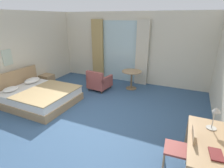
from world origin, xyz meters
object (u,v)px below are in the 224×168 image
framed_picture (7,58)px  nightstand (47,80)px  writing_desk (207,144)px  round_cafe_table (132,76)px  armchair_by_window (99,82)px  bed (39,96)px  closed_book (216,155)px  desk_lamp (216,113)px  desk_chair (183,148)px

framed_picture → nightstand: bearing=79.9°
nightstand → writing_desk: bearing=-21.6°
nightstand → round_cafe_table: round_cafe_table is taller
armchair_by_window → framed_picture: (-2.38, -1.83, 1.09)m
bed → armchair_by_window: size_ratio=2.60×
bed → nightstand: size_ratio=4.77×
closed_book → round_cafe_table: bearing=118.8°
bed → armchair_by_window: (1.25, 1.82, 0.06)m
armchair_by_window → framed_picture: bearing=-142.5°
nightstand → round_cafe_table: bearing=18.8°
round_cafe_table → framed_picture: 4.35m
nightstand → desk_lamp: 6.12m
armchair_by_window → bed: bearing=-124.4°
closed_book → round_cafe_table: size_ratio=0.38×
nightstand → framed_picture: (-0.24, -1.34, 1.18)m
closed_book → armchair_by_window: (-3.64, 3.09, -0.43)m
bed → desk_lamp: desk_lamp is taller
armchair_by_window → nightstand: bearing=-167.1°
round_cafe_table → closed_book: bearing=-55.7°
bed → desk_chair: bearing=-12.6°
desk_chair → nightstand: bearing=156.5°
desk_lamp → closed_book: 0.82m
closed_book → armchair_by_window: 4.79m
desk_chair → desk_lamp: desk_lamp is taller
nightstand → framed_picture: 1.80m
bed → closed_book: (4.88, -1.27, 0.48)m
desk_lamp → desk_chair: bearing=-132.4°
closed_book → round_cafe_table: (-2.53, 3.71, -0.21)m
desk_lamp → armchair_by_window: 4.37m
nightstand → writing_desk: 6.14m
bed → round_cafe_table: 3.40m
nightstand → closed_book: closed_book is taller
bed → desk_chair: bed is taller
bed → round_cafe_table: size_ratio=2.93×
writing_desk → framed_picture: framed_picture is taller
closed_book → armchair_by_window: size_ratio=0.34×
desk_lamp → round_cafe_table: bearing=130.7°
framed_picture → desk_chair: bearing=-10.0°
closed_book → framed_picture: bearing=162.5°
writing_desk → desk_chair: bearing=-170.2°
closed_book → framed_picture: (-6.02, 1.27, 0.67)m
bed → framed_picture: 1.62m
nightstand → desk_chair: 5.83m
nightstand → desk_chair: bearing=-23.5°
armchair_by_window → round_cafe_table: (1.10, 0.62, 0.21)m
desk_chair → armchair_by_window: size_ratio=1.05×
nightstand → closed_book: bearing=-24.2°
nightstand → round_cafe_table: 3.44m
desk_lamp → armchair_by_window: bearing=147.4°
writing_desk → closed_book: closed_book is taller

